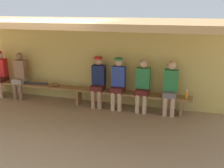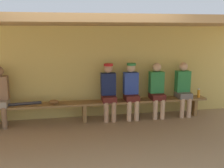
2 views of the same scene
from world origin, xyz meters
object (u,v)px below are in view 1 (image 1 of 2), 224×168
player_in_blue (118,81)px  player_with_sunglasses (143,84)px  player_rightmost (20,74)px  player_in_red (98,79)px  water_bottle_blue (186,94)px  player_shirtless_tan (0,72)px  bench (78,91)px  baseball_glove_tan (56,84)px  player_leftmost (170,86)px  baseball_bat (34,83)px

player_in_blue → player_with_sunglasses: player_in_blue is taller
player_in_blue → player_rightmost: player_in_blue is taller
player_in_blue → player_in_red: (-0.55, 0.00, 0.00)m
player_in_blue → water_bottle_blue: size_ratio=6.11×
player_in_red → player_rightmost: bearing=-180.0°
player_rightmost → player_shirtless_tan: bearing=180.0°
player_in_red → water_bottle_blue: 2.27m
bench → player_in_red: player_in_red is taller
player_shirtless_tan → player_with_sunglasses: size_ratio=1.01×
player_rightmost → player_in_red: bearing=0.0°
player_shirtless_tan → player_with_sunglasses: 4.27m
player_rightmost → baseball_glove_tan: size_ratio=5.56×
player_leftmost → baseball_bat: player_leftmost is taller
player_rightmost → baseball_bat: (0.46, -0.00, -0.24)m
player_rightmost → bench: bearing=-0.1°
player_with_sunglasses → baseball_bat: bearing=-179.9°
bench → player_in_red: (0.58, 0.00, 0.36)m
player_shirtless_tan → player_in_blue: 3.63m
baseball_glove_tan → bench: bearing=29.4°
player_in_blue → player_in_red: size_ratio=1.00×
bench → player_rightmost: size_ratio=4.49×
player_in_blue → player_leftmost: 1.33m
player_shirtless_tan → player_in_red: bearing=0.0°
player_leftmost → water_bottle_blue: bearing=-6.8°
baseball_bat → baseball_glove_tan: bearing=-7.3°
player_in_red → baseball_bat: (-1.95, -0.00, -0.25)m
player_in_blue → baseball_glove_tan: bearing=-179.6°
player_rightmost → water_bottle_blue: bearing=-0.6°
baseball_bat → player_leftmost: bearing=-6.6°
player_in_blue → player_with_sunglasses: 0.64m
player_rightmost → water_bottle_blue: (4.67, -0.05, -0.17)m
player_shirtless_tan → player_with_sunglasses: (4.27, -0.00, -0.02)m
bench → player_rightmost: player_rightmost is taller
player_shirtless_tan → bench: bearing=-0.1°
bench → baseball_bat: 1.37m
player_with_sunglasses → baseball_glove_tan: player_with_sunglasses is taller
player_leftmost → water_bottle_blue: 0.43m
player_shirtless_tan → baseball_glove_tan: size_ratio=5.60×
baseball_glove_tan → baseball_bat: (-0.68, 0.01, -0.01)m
player_leftmost → player_shirtless_tan: bearing=180.0°
player_in_blue → player_leftmost: bearing=-0.0°
player_shirtless_tan → water_bottle_blue: player_shirtless_tan is taller
player_shirtless_tan → player_in_blue: same height
water_bottle_blue → baseball_glove_tan: water_bottle_blue is taller
player_with_sunglasses → player_leftmost: bearing=0.0°
player_in_red → player_with_sunglasses: (1.19, -0.00, -0.02)m
player_shirtless_tan → baseball_bat: player_shirtless_tan is taller
player_with_sunglasses → player_shirtless_tan: bearing=180.0°
bench → water_bottle_blue: 2.85m
bench → baseball_glove_tan: size_ratio=25.00×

